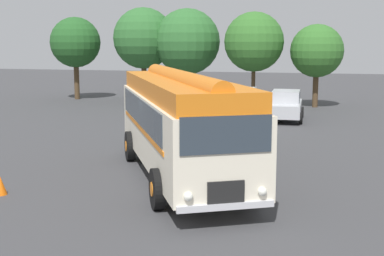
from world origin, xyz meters
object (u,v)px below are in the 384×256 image
Objects in this scene: vintage_bus at (180,120)px; car_mid_left at (286,105)px; car_near_left at (240,102)px; traffic_cone at (1,185)px.

car_mid_left is (2.26, 13.85, -1.05)m from vintage_bus.
car_near_left is 7.82× the size of traffic_cone.
car_mid_left is at bearing -20.49° from car_near_left.
vintage_bus is 14.08m from car_mid_left.
car_near_left is 18.52m from traffic_cone.
traffic_cone is at bearing -144.82° from vintage_bus.
traffic_cone is (-4.52, -3.18, -1.62)m from vintage_bus.
car_near_left is 2.93m from car_mid_left.
vintage_bus is 5.76m from traffic_cone.
vintage_bus is 18.30× the size of traffic_cone.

